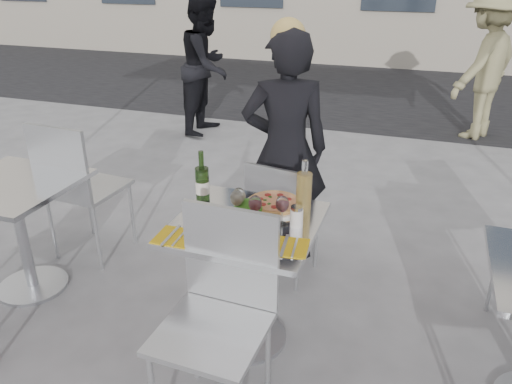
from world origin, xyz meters
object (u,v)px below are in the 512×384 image
(pizza_far, at_px, (274,204))
(napkin_right, at_px, (288,247))
(pedestrian_b, at_px, (484,65))
(wineglass_red_b, at_px, (282,205))
(salad_plate, at_px, (248,209))
(side_table_left, at_px, (17,214))
(sugar_shaker, at_px, (297,216))
(napkin_left, at_px, (175,236))
(chair_near, at_px, (221,301))
(wine_bottle, at_px, (202,183))
(side_chair_lfar, at_px, (76,181))
(main_table, at_px, (247,257))
(woman_diner, at_px, (285,150))
(carafe, at_px, (304,192))
(wineglass_white_a, at_px, (237,199))
(wineglass_red_a, at_px, (255,205))
(wineglass_white_b, at_px, (239,197))
(pedestrian_a, at_px, (206,66))
(pizza_near, at_px, (244,231))
(chair_far, at_px, (280,212))

(pizza_far, xyz_separation_m, napkin_right, (0.19, -0.39, -0.01))
(pedestrian_b, xyz_separation_m, pizza_far, (-1.28, -4.14, -0.10))
(napkin_right, bearing_deg, wineglass_red_b, 107.45)
(salad_plate, distance_m, napkin_right, 0.37)
(napkin_right, bearing_deg, side_table_left, 167.60)
(sugar_shaker, height_order, napkin_left, sugar_shaker)
(chair_near, height_order, wine_bottle, wine_bottle)
(side_table_left, distance_m, pizza_far, 1.61)
(pedestrian_b, bearing_deg, wineglass_red_b, 13.85)
(side_chair_lfar, relative_size, pizza_far, 3.13)
(main_table, bearing_deg, woman_diner, 94.27)
(pedestrian_b, bearing_deg, carafe, 14.11)
(carafe, distance_m, napkin_right, 0.39)
(woman_diner, xyz_separation_m, pedestrian_b, (1.43, 3.40, 0.07))
(wineglass_white_a, xyz_separation_m, wineglass_red_a, (0.11, -0.03, 0.00))
(main_table, height_order, wineglass_white_a, wineglass_white_a)
(pizza_far, distance_m, wineglass_white_b, 0.24)
(pedestrian_a, distance_m, wineglass_red_a, 3.95)
(wineglass_white_b, bearing_deg, pizza_near, -61.71)
(wineglass_red_b, xyz_separation_m, napkin_right, (0.09, -0.20, -0.11))
(pedestrian_a, xyz_separation_m, napkin_right, (2.06, -3.65, -0.06))
(wineglass_red_a, xyz_separation_m, napkin_left, (-0.32, -0.25, -0.11))
(wineglass_red_b, distance_m, napkin_right, 0.24)
(chair_far, bearing_deg, napkin_left, 82.87)
(pizza_near, xyz_separation_m, pizza_far, (0.05, 0.33, 0.00))
(side_table_left, height_order, side_chair_lfar, side_chair_lfar)
(pedestrian_a, xyz_separation_m, napkin_left, (1.52, -3.74, -0.06))
(wineglass_red_a, distance_m, wineglass_red_b, 0.13)
(side_chair_lfar, height_order, pedestrian_a, pedestrian_a)
(main_table, distance_m, woman_diner, 0.99)
(wineglass_white_a, bearing_deg, woman_diner, 90.89)
(pizza_near, xyz_separation_m, napkin_left, (-0.30, -0.14, -0.01))
(woman_diner, distance_m, wineglass_red_b, 0.96)
(woman_diner, distance_m, wineglass_white_a, 0.93)
(main_table, bearing_deg, chair_far, 90.77)
(pizza_far, height_order, salad_plate, salad_plate)
(pedestrian_a, bearing_deg, napkin_right, -150.70)
(woman_diner, xyz_separation_m, wineglass_red_a, (0.12, -0.96, 0.06))
(woman_diner, relative_size, wineglass_white_b, 10.15)
(carafe, xyz_separation_m, napkin_left, (-0.52, -0.45, -0.11))
(wine_bottle, bearing_deg, pizza_far, 11.55)
(main_table, bearing_deg, napkin_right, -32.34)
(pedestrian_a, xyz_separation_m, wine_bottle, (1.49, -3.34, 0.05))
(pedestrian_b, relative_size, pizza_near, 5.79)
(side_table_left, relative_size, wineglass_red_b, 4.76)
(pedestrian_b, distance_m, salad_plate, 4.50)
(sugar_shaker, xyz_separation_m, wineglass_red_b, (-0.07, -0.01, 0.06))
(pizza_far, bearing_deg, carafe, -6.60)
(pizza_far, bearing_deg, wine_bottle, -168.45)
(woman_diner, height_order, pedestrian_a, pedestrian_a)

